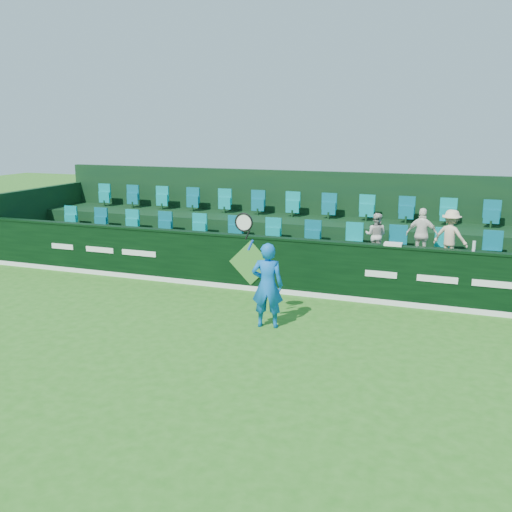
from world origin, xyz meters
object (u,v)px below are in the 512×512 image
at_px(spectator_left, 376,235).
at_px(drinks_bottle, 474,246).
at_px(spectator_right, 451,236).
at_px(towel, 393,244).
at_px(spectator_middle, 422,235).
at_px(tennis_player, 267,284).

xyz_separation_m(spectator_left, drinks_bottle, (2.21, -1.12, 0.12)).
bearing_deg(spectator_right, spectator_left, 20.55).
xyz_separation_m(spectator_left, towel, (0.55, -1.12, 0.04)).
bearing_deg(spectator_left, spectator_right, -175.44).
height_order(spectator_middle, spectator_right, spectator_middle).
xyz_separation_m(tennis_player, spectator_right, (3.29, 3.46, 0.55)).
relative_size(spectator_left, spectator_middle, 0.87).
bearing_deg(drinks_bottle, tennis_player, -148.34).
bearing_deg(towel, spectator_middle, 64.76).
height_order(spectator_left, spectator_middle, spectator_middle).
distance_m(spectator_left, towel, 1.25).
relative_size(tennis_player, spectator_right, 1.88).
height_order(spectator_right, towel, spectator_right).
xyz_separation_m(spectator_middle, towel, (-0.53, -1.12, -0.05)).
relative_size(spectator_left, towel, 2.83).
height_order(spectator_middle, drinks_bottle, spectator_middle).
bearing_deg(spectator_middle, tennis_player, 57.76).
relative_size(spectator_right, towel, 3.26).
distance_m(spectator_left, drinks_bottle, 2.48).
bearing_deg(spectator_middle, spectator_left, 5.30).
bearing_deg(tennis_player, towel, 47.68).
xyz_separation_m(spectator_middle, drinks_bottle, (1.14, -1.12, 0.03)).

